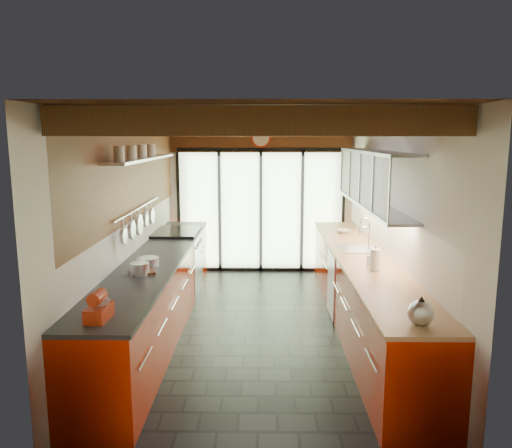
# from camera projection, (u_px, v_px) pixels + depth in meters

# --- Properties ---
(ground) EXTENTS (5.50, 5.50, 0.00)m
(ground) POSITION_uv_depth(u_px,v_px,m) (260.00, 327.00, 6.29)
(ground) COLOR black
(ground) RESTS_ON ground
(room_shell) EXTENTS (5.50, 5.50, 5.50)m
(room_shell) POSITION_uv_depth(u_px,v_px,m) (260.00, 197.00, 6.00)
(room_shell) COLOR silver
(room_shell) RESTS_ON ground
(ceiling_beams) EXTENTS (3.14, 5.06, 4.90)m
(ceiling_beams) POSITION_uv_depth(u_px,v_px,m) (260.00, 129.00, 6.24)
(ceiling_beams) COLOR #593316
(ceiling_beams) RESTS_ON ground
(glass_door) EXTENTS (2.95, 0.10, 2.90)m
(glass_door) POSITION_uv_depth(u_px,v_px,m) (261.00, 178.00, 8.65)
(glass_door) COLOR #C6EAAD
(glass_door) RESTS_ON ground
(left_counter) EXTENTS (0.68, 5.00, 0.92)m
(left_counter) POSITION_uv_depth(u_px,v_px,m) (158.00, 291.00, 6.23)
(left_counter) COLOR #AC1800
(left_counter) RESTS_ON ground
(range_stove) EXTENTS (0.66, 0.90, 0.97)m
(range_stove) POSITION_uv_depth(u_px,v_px,m) (177.00, 262.00, 7.65)
(range_stove) COLOR silver
(range_stove) RESTS_ON ground
(right_counter) EXTENTS (0.68, 5.00, 0.92)m
(right_counter) POSITION_uv_depth(u_px,v_px,m) (362.00, 292.00, 6.19)
(right_counter) COLOR #AC1800
(right_counter) RESTS_ON ground
(sink_assembly) EXTENTS (0.45, 0.52, 0.43)m
(sink_assembly) POSITION_uv_depth(u_px,v_px,m) (359.00, 246.00, 6.50)
(sink_assembly) COLOR silver
(sink_assembly) RESTS_ON right_counter
(upper_cabinets_right) EXTENTS (0.34, 3.00, 3.00)m
(upper_cabinets_right) POSITION_uv_depth(u_px,v_px,m) (374.00, 179.00, 6.24)
(upper_cabinets_right) COLOR silver
(upper_cabinets_right) RESTS_ON ground
(left_wall_fixtures) EXTENTS (0.28, 2.60, 0.96)m
(left_wall_fixtures) POSITION_uv_depth(u_px,v_px,m) (141.00, 179.00, 6.17)
(left_wall_fixtures) COLOR silver
(left_wall_fixtures) RESTS_ON ground
(stand_mixer) EXTENTS (0.17, 0.28, 0.25)m
(stand_mixer) POSITION_uv_depth(u_px,v_px,m) (99.00, 308.00, 3.98)
(stand_mixer) COLOR #B42A0E
(stand_mixer) RESTS_ON left_counter
(pot_large) EXTENTS (0.26, 0.26, 0.13)m
(pot_large) POSITION_uv_depth(u_px,v_px,m) (140.00, 269.00, 5.28)
(pot_large) COLOR silver
(pot_large) RESTS_ON left_counter
(pot_small) EXTENTS (0.34, 0.34, 0.10)m
(pot_small) POSITION_uv_depth(u_px,v_px,m) (147.00, 262.00, 5.64)
(pot_small) COLOR silver
(pot_small) RESTS_ON left_counter
(cutting_board) EXTENTS (0.34, 0.39, 0.03)m
(cutting_board) POSITION_uv_depth(u_px,v_px,m) (142.00, 271.00, 5.39)
(cutting_board) COLOR brown
(cutting_board) RESTS_ON left_counter
(kettle) EXTENTS (0.25, 0.28, 0.24)m
(kettle) POSITION_uv_depth(u_px,v_px,m) (421.00, 312.00, 3.88)
(kettle) COLOR silver
(kettle) RESTS_ON right_counter
(paper_towel) EXTENTS (0.11, 0.11, 0.28)m
(paper_towel) POSITION_uv_depth(u_px,v_px,m) (376.00, 260.00, 5.44)
(paper_towel) COLOR white
(paper_towel) RESTS_ON right_counter
(soap_bottle) EXTENTS (0.11, 0.11, 0.18)m
(soap_bottle) POSITION_uv_depth(u_px,v_px,m) (371.00, 258.00, 5.67)
(soap_bottle) COLOR silver
(soap_bottle) RESTS_ON right_counter
(bowl) EXTENTS (0.26, 0.26, 0.05)m
(bowl) POSITION_uv_depth(u_px,v_px,m) (344.00, 231.00, 7.60)
(bowl) COLOR silver
(bowl) RESTS_ON right_counter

